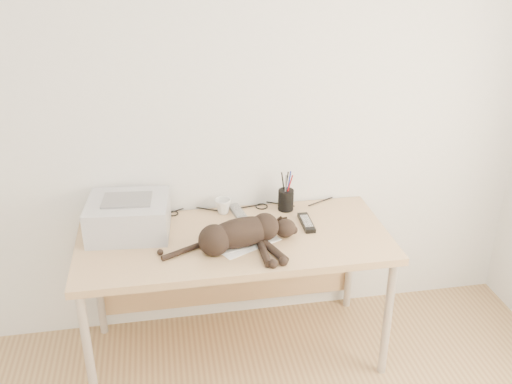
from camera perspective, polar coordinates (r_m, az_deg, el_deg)
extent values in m
plane|color=white|center=(3.04, -3.31, 8.03)|extent=(3.50, 0.00, 3.50)
cube|color=tan|center=(2.95, -2.17, -4.90)|extent=(1.60, 0.70, 0.04)
cylinder|color=silver|center=(2.92, -16.41, -15.24)|extent=(0.04, 0.04, 0.70)
cylinder|color=silver|center=(3.09, 13.01, -12.26)|extent=(0.04, 0.04, 0.70)
cylinder|color=silver|center=(3.40, -15.55, -8.70)|extent=(0.04, 0.04, 0.70)
cylinder|color=silver|center=(3.55, 9.40, -6.52)|extent=(0.04, 0.04, 0.70)
cube|color=tan|center=(3.39, -2.87, -6.79)|extent=(1.48, 0.02, 0.60)
cube|color=#B4B4B9|center=(3.01, -12.60, -2.41)|extent=(0.44, 0.38, 0.18)
cube|color=black|center=(3.01, -12.62, -2.26)|extent=(0.35, 0.05, 0.11)
cube|color=slate|center=(2.97, -12.78, -0.76)|extent=(0.26, 0.19, 0.01)
cube|color=white|center=(2.91, -1.32, -4.83)|extent=(0.39, 0.35, 0.00)
cube|color=white|center=(2.92, -1.96, -4.63)|extent=(0.37, 0.31, 0.00)
ellipsoid|color=black|center=(2.83, -1.45, -4.07)|extent=(0.39, 0.23, 0.15)
sphere|color=black|center=(2.78, -4.19, -4.83)|extent=(0.16, 0.16, 0.16)
ellipsoid|color=black|center=(2.91, 2.95, -3.63)|extent=(0.13, 0.12, 0.10)
cone|color=black|center=(2.93, 2.47, -2.60)|extent=(0.05, 0.06, 0.05)
cone|color=black|center=(2.94, 2.98, -2.66)|extent=(0.05, 0.06, 0.05)
cylinder|color=black|center=(2.77, 0.81, -6.10)|extent=(0.08, 0.21, 0.04)
cylinder|color=black|center=(2.78, 1.80, -5.88)|extent=(0.08, 0.21, 0.04)
cylinder|color=black|center=(2.81, -7.34, -5.87)|extent=(0.23, 0.08, 0.03)
imported|color=silver|center=(3.16, -3.32, -1.43)|extent=(0.12, 0.12, 0.08)
cylinder|color=black|center=(3.19, 3.00, -0.79)|extent=(0.09, 0.09, 0.12)
cylinder|color=#990C0C|center=(3.15, 2.80, 0.52)|extent=(0.01, 0.01, 0.16)
cylinder|color=navy|center=(3.16, 3.22, 0.64)|extent=(0.01, 0.01, 0.16)
cylinder|color=black|center=(3.14, 3.09, 0.44)|extent=(0.01, 0.01, 0.16)
cube|color=slate|center=(3.15, -1.79, -2.08)|extent=(0.09, 0.20, 0.02)
cube|color=black|center=(3.06, 5.06, -3.08)|extent=(0.06, 0.20, 0.02)
ellipsoid|color=white|center=(3.22, 3.11, -1.31)|extent=(0.06, 0.11, 0.03)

